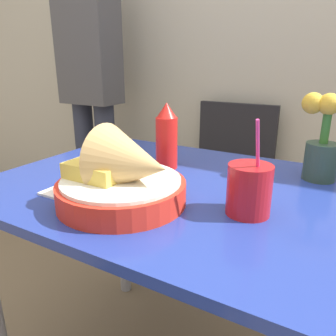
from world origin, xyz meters
TOP-DOWN VIEW (x-y plane):
  - wall_window at (0.00, 0.98)m, footprint 7.00×0.06m
  - dining_table at (0.00, 0.00)m, footprint 1.11×0.74m
  - chair_far_window at (-0.18, 0.78)m, footprint 0.40×0.40m
  - food_basket at (-0.10, -0.17)m, footprint 0.30×0.30m
  - ketchup_bottle at (-0.15, 0.11)m, footprint 0.07×0.07m
  - drink_cup at (0.16, -0.08)m, footprint 0.09×0.09m
  - flower_vase at (0.27, 0.23)m, footprint 0.14×0.09m
  - napkin at (-0.23, -0.17)m, footprint 0.18×0.14m
  - person_standing at (-0.95, 0.66)m, footprint 0.32×0.19m

SIDE VIEW (x-z plane):
  - chair_far_window at x=-0.18m, z-range 0.08..0.92m
  - dining_table at x=0.00m, z-range 0.26..0.98m
  - napkin at x=-0.23m, z-range 0.73..0.73m
  - drink_cup at x=0.16m, z-range 0.67..0.89m
  - food_basket at x=-0.10m, z-range 0.70..0.88m
  - ketchup_bottle at x=-0.15m, z-range 0.72..0.92m
  - flower_vase at x=0.27m, z-range 0.73..0.96m
  - person_standing at x=-0.95m, z-range 0.13..1.82m
  - wall_window at x=0.00m, z-range 0.00..2.60m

